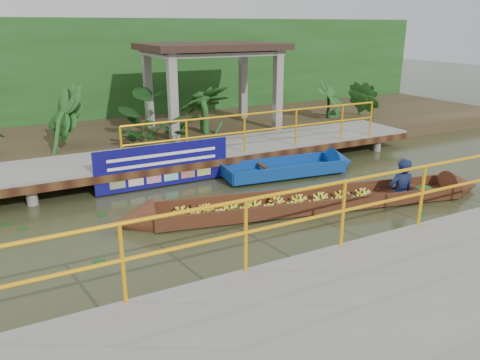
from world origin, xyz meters
name	(u,v)px	position (x,y,z in m)	size (l,w,h in m)	color
ground	(208,223)	(0.00, 0.00, 0.00)	(80.00, 80.00, 0.00)	#2F341A
land_strip	(116,137)	(0.00, 7.50, 0.23)	(30.00, 8.00, 0.45)	#312918
far_dock	(154,158)	(0.02, 3.43, 0.48)	(16.00, 2.06, 1.66)	gray
near_dock	(407,301)	(1.00, -4.20, 0.30)	(18.00, 2.40, 1.73)	gray
pavilion	(211,56)	(3.00, 6.30, 2.82)	(4.40, 3.00, 3.00)	gray
foliage_backdrop	(95,75)	(0.00, 10.00, 2.00)	(30.00, 0.80, 4.00)	#194415
vendor_boat	(330,194)	(2.72, -0.39, 0.27)	(8.48, 2.57, 2.08)	#3C1B10
moored_blue_boat	(313,166)	(3.88, 1.79, 0.16)	(3.78, 1.35, 0.88)	navy
blue_banner	(164,165)	(-0.04, 2.48, 0.56)	(3.31, 0.04, 1.04)	#0E0C60
tropical_plants	(204,109)	(2.25, 5.30, 1.29)	(14.34, 1.34, 1.68)	#194415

